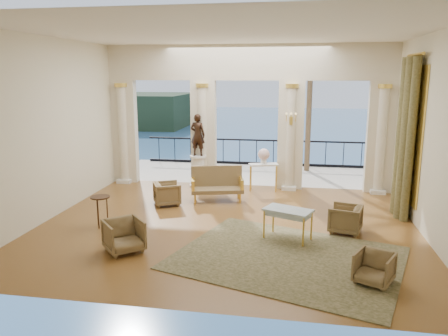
% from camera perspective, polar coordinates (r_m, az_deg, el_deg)
% --- Properties ---
extents(floor, '(9.00, 9.00, 0.00)m').
position_cam_1_polar(floor, '(10.69, 0.41, -7.46)').
color(floor, '#4F2C0E').
rests_on(floor, ground).
extents(room_walls, '(9.00, 9.00, 9.00)m').
position_cam_1_polar(room_walls, '(9.00, -0.71, 7.63)').
color(room_walls, '#EEE6C7').
rests_on(room_walls, ground).
extents(arcade, '(9.00, 0.56, 4.50)m').
position_cam_1_polar(arcade, '(13.89, 2.98, 7.97)').
color(arcade, beige).
rests_on(arcade, ground).
extents(terrace, '(10.00, 3.60, 0.10)m').
position_cam_1_polar(terrace, '(16.24, 3.69, -0.84)').
color(terrace, beige).
rests_on(terrace, ground).
extents(balustrade, '(9.00, 0.06, 1.03)m').
position_cam_1_polar(balustrade, '(17.70, 4.26, 1.76)').
color(balustrade, black).
rests_on(balustrade, terrace).
extents(palm_tree, '(2.00, 2.00, 4.50)m').
position_cam_1_polar(palm_tree, '(16.56, 11.30, 13.65)').
color(palm_tree, '#4C3823').
rests_on(palm_tree, terrace).
extents(headland, '(22.00, 18.00, 6.00)m').
position_cam_1_polar(headland, '(86.22, -12.02, 7.48)').
color(headland, black).
rests_on(headland, sea).
extents(sea, '(160.00, 160.00, 0.00)m').
position_cam_1_polar(sea, '(70.61, 8.25, 4.20)').
color(sea, navy).
rests_on(sea, ground).
extents(curtain, '(0.33, 1.40, 4.09)m').
position_cam_1_polar(curtain, '(11.86, 22.62, 3.61)').
color(curtain, '#494321').
rests_on(curtain, ground).
extents(window_frame, '(0.04, 1.60, 3.40)m').
position_cam_1_polar(window_frame, '(11.89, 23.53, 3.95)').
color(window_frame, '#EABF4D').
rests_on(window_frame, room_walls).
extents(wall_sconce, '(0.30, 0.11, 0.33)m').
position_cam_1_polar(wall_sconce, '(13.52, 8.74, 6.23)').
color(wall_sconce, '#EABF4D').
rests_on(wall_sconce, arcade).
extents(rug, '(5.07, 4.46, 0.02)m').
position_cam_1_polar(rug, '(8.96, 8.30, -11.51)').
color(rug, '#2D3419').
rests_on(rug, ground).
extents(armchair_a, '(0.99, 0.99, 0.75)m').
position_cam_1_polar(armchair_a, '(9.29, -12.95, -8.41)').
color(armchair_a, '#4E411E').
rests_on(armchair_a, ground).
extents(armchair_b, '(0.79, 0.78, 0.62)m').
position_cam_1_polar(armchair_b, '(8.21, 19.02, -12.08)').
color(armchair_b, '#4E411E').
rests_on(armchair_b, ground).
extents(armchair_c, '(0.80, 0.83, 0.71)m').
position_cam_1_polar(armchair_c, '(10.49, 15.56, -6.28)').
color(armchair_c, '#4E411E').
rests_on(armchair_c, ground).
extents(armchair_d, '(0.88, 0.90, 0.71)m').
position_cam_1_polar(armchair_d, '(12.32, -7.43, -3.18)').
color(armchair_d, '#4E411E').
rests_on(armchair_d, ground).
extents(settee, '(1.60, 0.98, 0.99)m').
position_cam_1_polar(settee, '(12.62, -0.93, -2.08)').
color(settee, '#4E411E').
rests_on(settee, ground).
extents(game_table, '(1.16, 0.91, 0.70)m').
position_cam_1_polar(game_table, '(9.70, 8.36, -5.75)').
color(game_table, '#9CB9C8').
rests_on(game_table, ground).
extents(pedestal, '(0.56, 0.56, 1.03)m').
position_cam_1_polar(pedestal, '(14.14, -3.40, -0.51)').
color(pedestal, silver).
rests_on(pedestal, ground).
extents(statue, '(0.53, 0.40, 1.34)m').
position_cam_1_polar(statue, '(13.93, -3.46, 4.34)').
color(statue, black).
rests_on(statue, pedestal).
extents(console_table, '(0.96, 0.60, 0.86)m').
position_cam_1_polar(console_table, '(13.68, 5.18, -0.05)').
color(console_table, silver).
rests_on(console_table, ground).
extents(urn, '(0.36, 0.36, 0.48)m').
position_cam_1_polar(urn, '(13.60, 5.22, 1.68)').
color(urn, white).
rests_on(urn, console_table).
extents(side_table, '(0.46, 0.46, 0.75)m').
position_cam_1_polar(side_table, '(10.82, -15.85, -4.13)').
color(side_table, black).
rests_on(side_table, ground).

